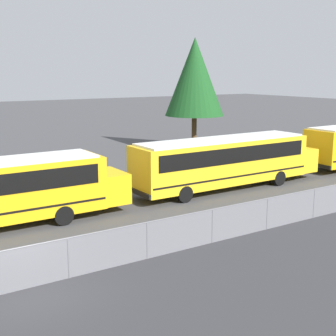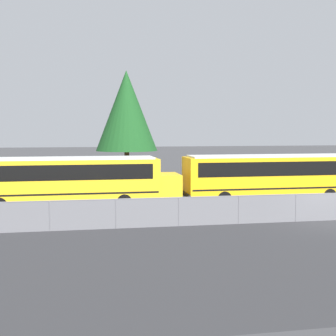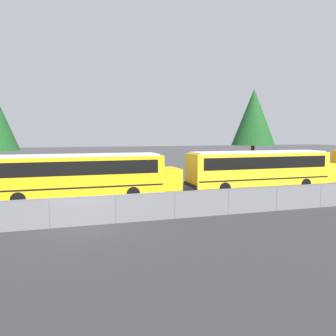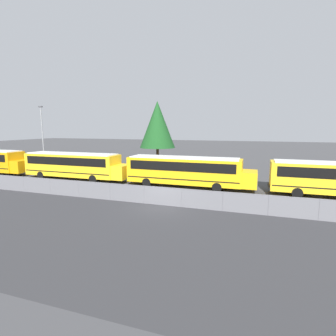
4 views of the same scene
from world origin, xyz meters
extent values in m
plane|color=#424244|center=(0.00, 0.00, 0.00)|extent=(200.00, 200.00, 0.00)
cube|color=#9EA0A5|center=(0.00, 0.00, 0.70)|extent=(106.24, 0.03, 1.41)
cube|color=slate|center=(0.00, -0.01, 0.70)|extent=(106.24, 0.01, 1.41)
cylinder|color=slate|center=(0.00, 0.00, 1.41)|extent=(106.24, 0.05, 0.05)
cylinder|color=slate|center=(-13.66, 0.00, 0.70)|extent=(0.07, 0.07, 1.41)
cylinder|color=slate|center=(-10.62, 0.00, 0.70)|extent=(0.07, 0.07, 1.41)
cylinder|color=slate|center=(-7.59, 0.00, 0.70)|extent=(0.07, 0.07, 1.41)
cylinder|color=slate|center=(-4.55, 0.00, 0.70)|extent=(0.07, 0.07, 1.41)
cylinder|color=slate|center=(-1.52, 0.00, 0.70)|extent=(0.07, 0.07, 1.41)
cube|color=yellow|center=(-13.26, 6.42, 1.69)|extent=(11.28, 2.56, 2.47)
cube|color=black|center=(-13.26, 6.42, 2.23)|extent=(10.38, 2.60, 0.89)
cube|color=black|center=(-13.26, 6.42, 0.99)|extent=(11.05, 2.59, 0.10)
cube|color=yellow|center=(-6.94, 6.42, 1.19)|extent=(1.35, 2.35, 1.48)
cube|color=silver|center=(-13.26, 6.42, 2.97)|extent=(10.71, 2.30, 0.10)
cylinder|color=black|center=(-9.76, 7.58, 0.45)|extent=(0.90, 0.28, 0.90)
cylinder|color=black|center=(-9.76, 5.26, 0.45)|extent=(0.90, 0.28, 0.90)
cylinder|color=black|center=(-16.75, 7.58, 0.45)|extent=(0.90, 0.28, 0.90)
cube|color=yellow|center=(-0.11, 6.58, 1.69)|extent=(11.28, 2.56, 2.47)
cube|color=black|center=(-0.11, 6.58, 2.23)|extent=(10.38, 2.60, 0.89)
cube|color=black|center=(-0.11, 6.58, 0.99)|extent=(11.05, 2.59, 0.10)
cube|color=black|center=(-5.80, 6.58, 0.60)|extent=(0.12, 2.56, 0.24)
cube|color=silver|center=(-0.11, 6.58, 2.97)|extent=(10.71, 2.30, 0.10)
cylinder|color=black|center=(3.38, 7.74, 0.45)|extent=(0.90, 0.28, 0.90)
cylinder|color=black|center=(3.38, 5.42, 0.45)|extent=(0.90, 0.28, 0.90)
cylinder|color=black|center=(-3.61, 7.74, 0.45)|extent=(0.90, 0.28, 0.90)
cylinder|color=black|center=(-3.61, 5.42, 0.45)|extent=(0.90, 0.28, 0.90)
cylinder|color=#51381E|center=(-8.15, 20.65, 1.36)|extent=(0.44, 0.44, 2.72)
cone|color=#194C1E|center=(-8.15, 20.65, 6.34)|extent=(5.57, 5.57, 7.24)
camera|label=1|loc=(-3.65, -14.07, 6.77)|focal=50.00mm
camera|label=2|loc=(-12.13, -21.88, 4.72)|focal=50.00mm
camera|label=3|loc=(-0.57, -15.72, 4.36)|focal=35.00mm
camera|label=4|loc=(6.50, -18.32, 5.93)|focal=28.00mm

